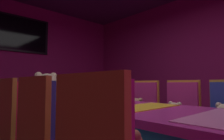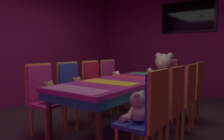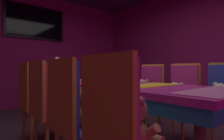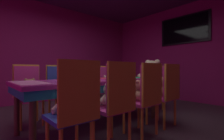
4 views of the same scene
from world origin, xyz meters
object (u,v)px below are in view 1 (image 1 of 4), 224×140
(teddy_right_1, at_px, (174,116))
(throne_chair, at_px, (42,105))
(chair_left_3, at_px, (1,119))
(teddy_right_3, at_px, (108,107))
(chair_right_2, at_px, (143,109))
(chair_right_1, at_px, (180,114))
(teddy_left_1, at_px, (67,140))
(banquet_table, at_px, (114,113))
(teddy_right_2, at_px, (136,111))
(king_teddy_bear, at_px, (47,97))
(wall_tv, at_px, (17,33))
(chair_right_3, at_px, (115,106))
(teddy_left_3, at_px, (17,117))
(chair_left_2, at_px, (16,127))

(teddy_right_1, relative_size, throne_chair, 0.30)
(chair_left_3, bearing_deg, teddy_right_3, 1.33)
(chair_right_2, bearing_deg, chair_right_1, 89.72)
(teddy_left_1, xyz_separation_m, chair_right_2, (1.49, 0.55, 0.01))
(banquet_table, distance_m, teddy_right_3, 1.05)
(teddy_right_2, height_order, teddy_right_3, teddy_right_3)
(teddy_right_1, height_order, king_teddy_bear, king_teddy_bear)
(wall_tv, bearing_deg, chair_left_3, -109.02)
(teddy_right_2, relative_size, king_teddy_bear, 0.45)
(teddy_right_1, distance_m, chair_right_3, 1.10)
(chair_right_3, bearing_deg, teddy_left_3, 1.33)
(teddy_right_1, xyz_separation_m, teddy_right_2, (0.00, 0.55, 0.01))
(chair_left_2, bearing_deg, chair_right_1, -18.85)
(throne_chair, bearing_deg, chair_right_1, 22.47)
(chair_right_1, height_order, chair_right_2, same)
(teddy_right_3, xyz_separation_m, king_teddy_bear, (-0.65, 0.70, 0.15))
(chair_right_3, bearing_deg, chair_right_2, 91.57)
(chair_left_2, height_order, teddy_right_1, chair_left_2)
(teddy_left_3, distance_m, teddy_right_3, 1.30)
(banquet_table, bearing_deg, teddy_right_3, 51.71)
(chair_left_2, xyz_separation_m, chair_left_3, (0.01, 0.50, 0.00))
(teddy_right_1, bearing_deg, chair_right_1, -180.00)
(chair_right_2, bearing_deg, chair_left_2, -0.27)
(banquet_table, distance_m, wall_tv, 3.41)
(teddy_right_3, bearing_deg, chair_right_2, 106.46)
(chair_left_2, distance_m, teddy_right_2, 1.48)
(chair_right_3, bearing_deg, teddy_right_1, 83.15)
(teddy_left_1, height_order, teddy_right_3, teddy_right_3)
(teddy_left_1, bearing_deg, king_teddy_bear, 69.37)
(teddy_right_1, bearing_deg, teddy_left_1, -0.06)
(chair_right_3, bearing_deg, throne_chair, -47.39)
(chair_right_2, xyz_separation_m, chair_right_3, (-0.01, 0.55, 0.00))
(teddy_right_1, distance_m, teddy_right_2, 0.55)
(teddy_right_3, bearing_deg, teddy_right_1, 90.79)
(teddy_left_1, xyz_separation_m, chair_right_1, (1.48, -0.00, 0.01))
(teddy_right_2, bearing_deg, chair_right_2, 180.00)
(throne_chair, bearing_deg, chair_right_3, 42.61)
(teddy_left_1, bearing_deg, teddy_right_3, 39.46)
(king_teddy_bear, bearing_deg, teddy_left_1, -20.63)
(teddy_right_1, xyz_separation_m, chair_right_3, (0.13, 1.09, 0.02))
(teddy_left_3, distance_m, chair_right_1, 1.81)
(banquet_table, height_order, teddy_right_2, teddy_right_2)
(teddy_left_1, height_order, teddy_right_1, teddy_left_1)
(teddy_left_1, distance_m, chair_right_3, 1.83)
(banquet_table, relative_size, chair_left_3, 2.33)
(teddy_right_2, bearing_deg, teddy_right_3, -88.26)
(chair_right_2, relative_size, throne_chair, 1.00)
(teddy_right_1, relative_size, teddy_right_3, 0.88)
(teddy_left_1, height_order, teddy_right_2, teddy_left_1)
(teddy_left_1, xyz_separation_m, chair_right_3, (1.47, 1.09, 0.01))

